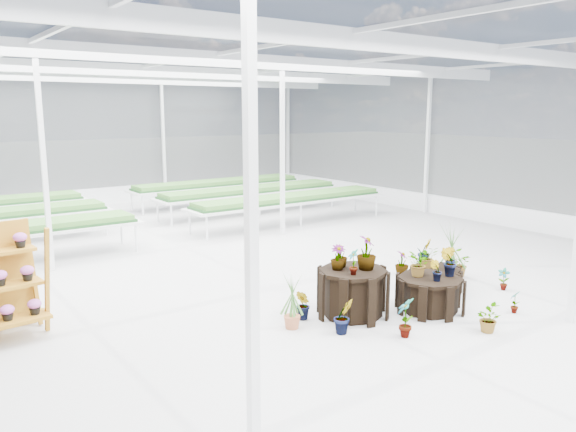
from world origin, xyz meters
TOP-DOWN VIEW (x-y plane):
  - ground_plane at (0.00, 0.00)m, footprint 24.00×24.00m
  - greenhouse_shell at (0.00, 0.00)m, footprint 18.00×24.00m
  - steel_frame at (0.00, 0.00)m, footprint 18.00×24.00m
  - nursery_benches at (0.00, 7.20)m, footprint 16.00×7.00m
  - plinth_tall at (0.36, -1.73)m, footprint 1.37×1.37m
  - plinth_mid at (1.56, -2.33)m, footprint 1.38×1.38m
  - plinth_low at (2.56, -1.63)m, footprint 1.23×1.23m
  - nursery_plants at (1.62, -1.74)m, footprint 4.86×3.33m

SIDE VIEW (x-z plane):
  - ground_plane at x=0.00m, z-range 0.00..0.00m
  - plinth_low at x=2.56m, z-range 0.00..0.42m
  - plinth_mid at x=1.56m, z-range 0.00..0.59m
  - plinth_tall at x=0.36m, z-range 0.00..0.79m
  - nursery_benches at x=0.00m, z-range 0.00..0.84m
  - nursery_plants at x=1.62m, z-range -0.14..1.22m
  - greenhouse_shell at x=0.00m, z-range 0.00..4.50m
  - steel_frame at x=0.00m, z-range 0.00..4.50m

